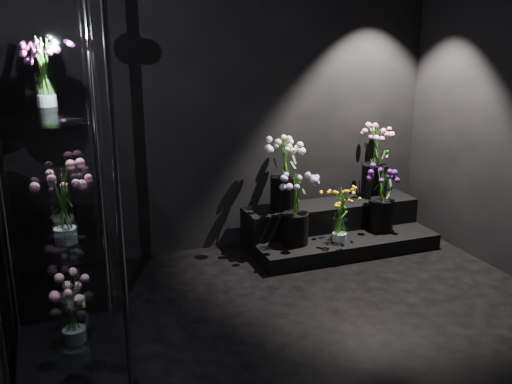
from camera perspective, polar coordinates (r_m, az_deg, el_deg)
floor at (r=4.02m, az=7.25°, el=-15.03°), size 4.00×4.00×0.00m
wall_back at (r=5.32m, az=-2.31°, el=8.98°), size 4.00×0.00×4.00m
display_riser at (r=5.66m, az=7.93°, el=-3.62°), size 1.77×0.79×0.39m
display_case at (r=3.42m, az=-19.81°, el=0.30°), size 0.65×1.09×2.39m
bouquet_orange_bells at (r=5.31m, az=8.44°, el=-2.27°), size 0.26×0.26×0.50m
bouquet_lilac at (r=5.16m, az=4.02°, el=-1.15°), size 0.39×0.39×0.66m
bouquet_purple at (r=5.63m, az=12.47°, el=-0.49°), size 0.33×0.33×0.62m
bouquet_cream_roses at (r=5.37m, az=2.90°, el=2.30°), size 0.39×0.39×0.69m
bouquet_pink_roses at (r=5.84m, az=11.89°, el=3.59°), size 0.48×0.48×0.75m
bouquet_case_pink at (r=3.25m, az=-18.79°, el=-1.03°), size 0.34×0.34×0.43m
bouquet_case_magenta at (r=3.47m, az=-20.45°, el=11.23°), size 0.31×0.31×0.38m
bouquet_case_base_pink at (r=3.90m, az=-17.93°, el=-11.16°), size 0.37×0.37×0.43m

